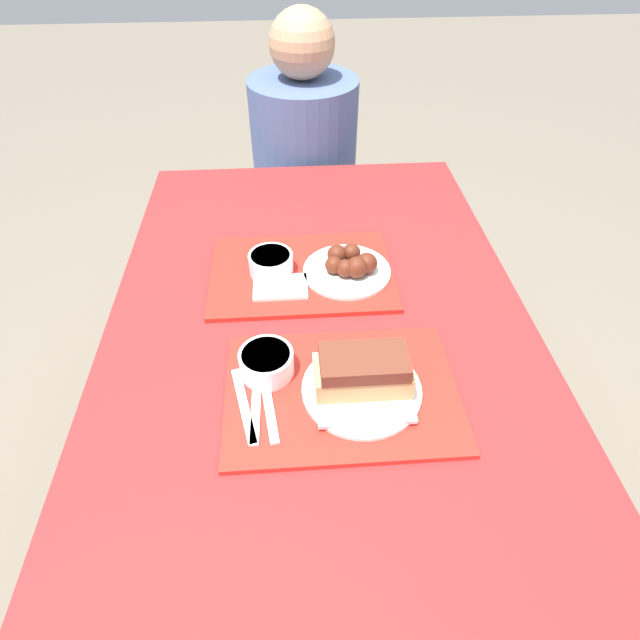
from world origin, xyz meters
TOP-DOWN VIEW (x-y plane):
  - ground_plane at (0.00, 0.00)m, footprint 12.00×12.00m
  - picnic_table at (0.00, 0.00)m, footprint 0.91×1.54m
  - picnic_bench_far at (0.00, 0.99)m, footprint 0.86×0.28m
  - tray_near at (0.03, -0.14)m, footprint 0.43×0.30m
  - tray_far at (-0.03, 0.22)m, footprint 0.43×0.30m
  - bowl_coleslaw_near at (-0.11, -0.09)m, footprint 0.10×0.10m
  - brisket_sandwich_plate at (0.06, -0.14)m, footprint 0.22×0.22m
  - plastic_fork_near at (-0.13, -0.16)m, footprint 0.02×0.17m
  - plastic_knife_near at (-0.11, -0.16)m, footprint 0.04×0.17m
  - plastic_spoon_near at (-0.15, -0.16)m, footprint 0.05×0.17m
  - condiment_packet at (0.03, -0.07)m, footprint 0.04×0.03m
  - bowl_coleslaw_far at (-0.10, 0.22)m, footprint 0.10×0.10m
  - wings_plate_far at (0.08, 0.21)m, footprint 0.20×0.20m
  - napkin_far at (-0.08, 0.16)m, footprint 0.12×0.09m
  - person_seated_across at (0.01, 0.99)m, footprint 0.37×0.37m

SIDE VIEW (x-z plane):
  - ground_plane at x=0.00m, z-range 0.00..0.00m
  - picnic_bench_far at x=0.00m, z-range 0.15..0.58m
  - picnic_table at x=0.00m, z-range 0.28..1.03m
  - person_seated_across at x=0.01m, z-range 0.37..1.08m
  - tray_near at x=0.03m, z-range 0.75..0.76m
  - tray_far at x=-0.03m, z-range 0.75..0.76m
  - plastic_fork_near at x=-0.13m, z-range 0.76..0.77m
  - plastic_knife_near at x=-0.11m, z-range 0.76..0.77m
  - plastic_spoon_near at x=-0.15m, z-range 0.76..0.77m
  - condiment_packet at x=0.03m, z-range 0.76..0.77m
  - napkin_far at x=-0.08m, z-range 0.76..0.77m
  - wings_plate_far at x=0.08m, z-range 0.75..0.81m
  - bowl_coleslaw_near at x=-0.11m, z-range 0.76..0.81m
  - bowl_coleslaw_far at x=-0.10m, z-range 0.76..0.81m
  - brisket_sandwich_plate at x=0.06m, z-range 0.75..0.84m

